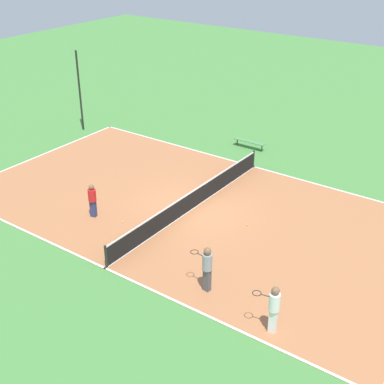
{
  "coord_description": "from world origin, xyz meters",
  "views": [
    {
      "loc": [
        -17.68,
        -12.62,
        12.11
      ],
      "look_at": [
        0.0,
        0.0,
        0.9
      ],
      "focal_mm": 50.0,
      "sensor_mm": 36.0,
      "label": 1
    }
  ],
  "objects_px": {
    "player_coach_red": "(92,199)",
    "fence_post_back_right": "(80,91)",
    "player_near_white": "(274,306)",
    "tennis_ball_left_sideline": "(123,222)",
    "tennis_ball_near_net": "(247,225)",
    "tennis_net": "(192,199)",
    "player_baseline_gray": "(207,266)",
    "bench": "(250,142)"
  },
  "relations": [
    {
      "from": "player_coach_red",
      "to": "fence_post_back_right",
      "type": "relative_size",
      "value": 0.32
    },
    {
      "from": "player_near_white",
      "to": "player_coach_red",
      "type": "bearing_deg",
      "value": -21.82
    },
    {
      "from": "tennis_ball_left_sideline",
      "to": "tennis_ball_near_net",
      "type": "xyz_separation_m",
      "value": [
        3.0,
        -4.65,
        0.0
      ]
    },
    {
      "from": "tennis_ball_left_sideline",
      "to": "fence_post_back_right",
      "type": "height_order",
      "value": "fence_post_back_right"
    },
    {
      "from": "tennis_net",
      "to": "player_coach_red",
      "type": "relative_size",
      "value": 7.2
    },
    {
      "from": "player_baseline_gray",
      "to": "tennis_ball_left_sideline",
      "type": "height_order",
      "value": "player_baseline_gray"
    },
    {
      "from": "player_coach_red",
      "to": "tennis_ball_near_net",
      "type": "bearing_deg",
      "value": 14.51
    },
    {
      "from": "tennis_net",
      "to": "fence_post_back_right",
      "type": "bearing_deg",
      "value": 69.06
    },
    {
      "from": "tennis_net",
      "to": "player_baseline_gray",
      "type": "height_order",
      "value": "player_baseline_gray"
    },
    {
      "from": "fence_post_back_right",
      "to": "tennis_net",
      "type": "bearing_deg",
      "value": -110.94
    },
    {
      "from": "bench",
      "to": "player_baseline_gray",
      "type": "bearing_deg",
      "value": 113.6
    },
    {
      "from": "player_baseline_gray",
      "to": "fence_post_back_right",
      "type": "xyz_separation_m",
      "value": [
        9.13,
        15.71,
        1.43
      ]
    },
    {
      "from": "player_baseline_gray",
      "to": "player_near_white",
      "type": "bearing_deg",
      "value": 174.51
    },
    {
      "from": "player_baseline_gray",
      "to": "tennis_ball_near_net",
      "type": "bearing_deg",
      "value": -71.59
    },
    {
      "from": "tennis_net",
      "to": "player_near_white",
      "type": "xyz_separation_m",
      "value": [
        -5.21,
        -6.93,
        0.54
      ]
    },
    {
      "from": "player_near_white",
      "to": "fence_post_back_right",
      "type": "xyz_separation_m",
      "value": [
        9.7,
        18.68,
        1.45
      ]
    },
    {
      "from": "tennis_net",
      "to": "tennis_ball_left_sideline",
      "type": "distance_m",
      "value": 3.36
    },
    {
      "from": "tennis_ball_left_sideline",
      "to": "fence_post_back_right",
      "type": "bearing_deg",
      "value": 53.74
    },
    {
      "from": "player_coach_red",
      "to": "tennis_ball_left_sideline",
      "type": "relative_size",
      "value": 23.49
    },
    {
      "from": "tennis_net",
      "to": "fence_post_back_right",
      "type": "height_order",
      "value": "fence_post_back_right"
    },
    {
      "from": "tennis_net",
      "to": "player_coach_red",
      "type": "distance_m",
      "value": 4.52
    },
    {
      "from": "tennis_net",
      "to": "player_coach_red",
      "type": "height_order",
      "value": "player_coach_red"
    },
    {
      "from": "tennis_ball_near_net",
      "to": "player_coach_red",
      "type": "bearing_deg",
      "value": 118.8
    },
    {
      "from": "tennis_ball_left_sideline",
      "to": "bench",
      "type": "bearing_deg",
      "value": -1.34
    },
    {
      "from": "bench",
      "to": "player_coach_red",
      "type": "relative_size",
      "value": 1.22
    },
    {
      "from": "player_coach_red",
      "to": "tennis_ball_near_net",
      "type": "relative_size",
      "value": 23.49
    },
    {
      "from": "player_baseline_gray",
      "to": "player_coach_red",
      "type": "xyz_separation_m",
      "value": [
        1.48,
        7.18,
        -0.15
      ]
    },
    {
      "from": "tennis_ball_left_sideline",
      "to": "tennis_ball_near_net",
      "type": "height_order",
      "value": "same"
    },
    {
      "from": "tennis_ball_near_net",
      "to": "fence_post_back_right",
      "type": "distance_m",
      "value": 15.42
    },
    {
      "from": "tennis_net",
      "to": "tennis_ball_near_net",
      "type": "xyz_separation_m",
      "value": [
        0.19,
        -2.86,
        -0.46
      ]
    },
    {
      "from": "bench",
      "to": "player_near_white",
      "type": "xyz_separation_m",
      "value": [
        -13.16,
        -8.46,
        0.66
      ]
    },
    {
      "from": "player_near_white",
      "to": "fence_post_back_right",
      "type": "distance_m",
      "value": 21.1
    },
    {
      "from": "bench",
      "to": "fence_post_back_right",
      "type": "relative_size",
      "value": 0.39
    },
    {
      "from": "player_near_white",
      "to": "tennis_ball_left_sideline",
      "type": "height_order",
      "value": "player_near_white"
    },
    {
      "from": "tennis_ball_near_net",
      "to": "tennis_ball_left_sideline",
      "type": "bearing_deg",
      "value": 122.89
    },
    {
      "from": "tennis_ball_near_net",
      "to": "fence_post_back_right",
      "type": "relative_size",
      "value": 0.01
    },
    {
      "from": "player_baseline_gray",
      "to": "player_near_white",
      "type": "distance_m",
      "value": 3.02
    },
    {
      "from": "bench",
      "to": "player_near_white",
      "type": "distance_m",
      "value": 15.66
    },
    {
      "from": "player_baseline_gray",
      "to": "tennis_ball_left_sideline",
      "type": "relative_size",
      "value": 26.71
    },
    {
      "from": "tennis_net",
      "to": "player_near_white",
      "type": "relative_size",
      "value": 6.44
    },
    {
      "from": "tennis_net",
      "to": "player_near_white",
      "type": "distance_m",
      "value": 8.68
    },
    {
      "from": "player_baseline_gray",
      "to": "tennis_ball_left_sideline",
      "type": "distance_m",
      "value": 6.12
    }
  ]
}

